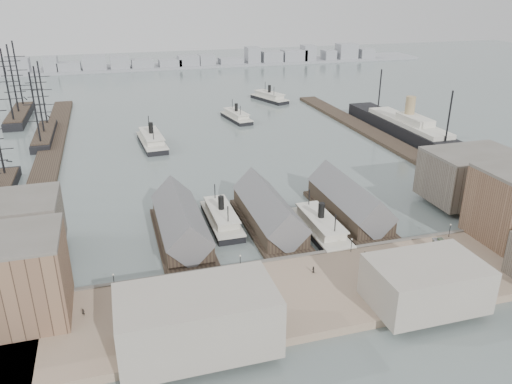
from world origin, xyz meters
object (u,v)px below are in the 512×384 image
object	(u,v)px
tram	(446,253)
horse_cart_right	(377,272)
ocean_steamer	(408,128)
horse_cart_center	(233,304)
horse_cart_left	(182,299)
ferry_docked_west	(222,217)

from	to	relation	value
tram	horse_cart_right	size ratio (longest dim) A/B	2.29
tram	horse_cart_right	world-z (taller)	tram
ocean_steamer	tram	distance (m)	120.03
horse_cart_center	horse_cart_right	world-z (taller)	horse_cart_center
horse_cart_left	tram	bearing A→B (deg)	-92.65
horse_cart_left	horse_cart_center	xyz separation A→B (m)	(10.39, -5.04, 0.05)
ferry_docked_west	horse_cart_left	distance (m)	43.16
ferry_docked_west	tram	bearing A→B (deg)	-39.37
horse_cart_left	horse_cart_right	size ratio (longest dim) A/B	0.98
ocean_steamer	horse_cart_left	bearing A→B (deg)	-139.45
ocean_steamer	ferry_docked_west	bearing A→B (deg)	-147.87
ocean_steamer	tram	size ratio (longest dim) A/B	8.92
tram	ferry_docked_west	bearing A→B (deg)	148.74
ferry_docked_west	tram	distance (m)	63.46
ocean_steamer	tram	xyz separation A→B (m)	(-55.96, -106.19, -0.22)
ferry_docked_west	horse_cart_right	xyz separation A→B (m)	(28.99, -41.45, 0.50)
horse_cart_left	horse_cart_right	world-z (taller)	horse_cart_left
tram	horse_cart_center	world-z (taller)	tram
ferry_docked_west	horse_cart_center	distance (m)	44.94
ferry_docked_west	ocean_steamer	size ratio (longest dim) A/B	0.28
horse_cart_right	horse_cart_center	bearing A→B (deg)	104.82
tram	horse_cart_right	xyz separation A→B (m)	(-20.05, -1.21, -1.15)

